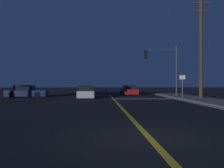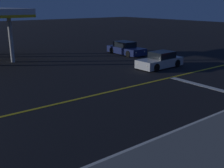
# 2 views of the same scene
# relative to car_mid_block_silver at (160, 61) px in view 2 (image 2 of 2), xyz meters

# --- Properties ---
(sidewalk_right) EXTENTS (3.20, 33.98, 0.15)m
(sidewalk_right) POSITION_rel_car_mid_block_silver_xyz_m (10.77, -9.78, -0.51)
(sidewalk_right) COLOR slate
(sidewalk_right) RESTS_ON ground
(lane_line_center) EXTENTS (0.20, 32.09, 0.01)m
(lane_line_center) POSITION_rel_car_mid_block_silver_xyz_m (2.85, -9.78, -0.58)
(lane_line_center) COLOR gold
(lane_line_center) RESTS_ON ground
(lane_line_edge_right) EXTENTS (0.16, 32.09, 0.01)m
(lane_line_edge_right) POSITION_rel_car_mid_block_silver_xyz_m (8.92, -9.78, -0.58)
(lane_line_edge_right) COLOR silver
(lane_line_edge_right) RESTS_ON ground
(stop_bar) EXTENTS (6.32, 0.50, 0.01)m
(stop_bar) POSITION_rel_car_mid_block_silver_xyz_m (6.01, -1.84, -0.58)
(stop_bar) COLOR silver
(stop_bar) RESTS_ON ground
(car_mid_block_silver) EXTENTS (1.93, 4.34, 1.34)m
(car_mid_block_silver) POSITION_rel_car_mid_block_silver_xyz_m (0.00, 0.00, 0.00)
(car_mid_block_silver) COLOR #B2B5BA
(car_mid_block_silver) RESTS_ON ground
(car_lead_oncoming_navy) EXTENTS (4.52, 1.99, 1.34)m
(car_lead_oncoming_navy) POSITION_rel_car_mid_block_silver_xyz_m (-6.76, 1.87, 0.00)
(car_lead_oncoming_navy) COLOR navy
(car_lead_oncoming_navy) RESTS_ON ground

